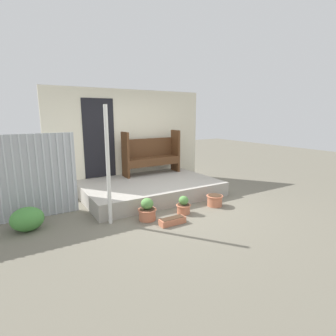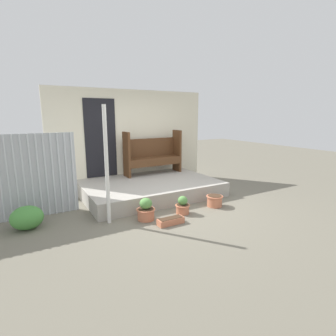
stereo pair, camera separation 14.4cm
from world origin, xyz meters
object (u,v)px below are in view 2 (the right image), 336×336
Objects in this scene: flower_pot_left at (146,210)px; shrub_by_fence at (27,218)px; bench at (153,153)px; support_post at (107,166)px; planter_box_rect at (171,221)px; flower_pot_middle at (183,206)px; flower_pot_right at (215,200)px.

flower_pot_left is 0.79× the size of shrub_by_fence.
bench is at bearing 25.27° from shrub_by_fence.
bench is 3.00× the size of shrub_by_fence.
bench reaches higher than flower_pot_left.
support_post is at bearing -18.87° from shrub_by_fence.
shrub_by_fence is at bearing 161.13° from support_post.
planter_box_rect is at bearing -110.53° from bench.
flower_pot_middle is (0.77, -0.08, -0.03)m from flower_pot_left.
support_post is 2.70m from bench.
shrub_by_fence is at bearing 164.87° from flower_pot_middle.
planter_box_rect is at bearing -25.28° from shrub_by_fence.
flower_pot_right is (1.60, -0.06, -0.05)m from flower_pot_left.
shrub_by_fence is (-1.31, 0.45, -0.85)m from support_post.
support_post is 3.94× the size of shrub_by_fence.
support_post is 1.70m from flower_pot_middle.
shrub_by_fence is at bearing -155.44° from bench.
support_post reaches higher than shrub_by_fence.
shrub_by_fence is (-3.55, 0.72, 0.07)m from flower_pot_right.
support_post reaches higher than flower_pot_middle.
bench is 2.58m from flower_pot_left.
shrub_by_fence reaches higher than flower_pot_middle.
flower_pot_middle is 0.83m from flower_pot_right.
planter_box_rect is at bearing -144.98° from flower_pot_middle.
shrub_by_fence reaches higher than flower_pot_right.
bench is at bearing 60.40° from flower_pot_left.
flower_pot_left is 1.17× the size of flower_pot_middle.
support_post is 1.31× the size of bench.
flower_pot_left reaches higher than flower_pot_middle.
support_post is at bearing 168.44° from flower_pot_middle.
support_post is at bearing 162.19° from flower_pot_left.
shrub_by_fence is (-1.95, 0.65, 0.02)m from flower_pot_left.
flower_pot_right is 3.63m from shrub_by_fence.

